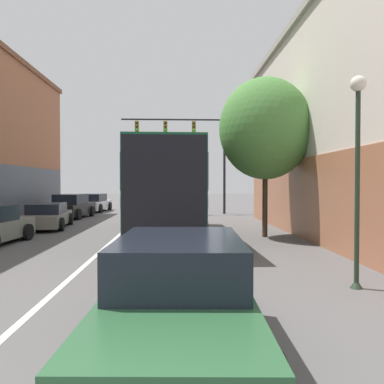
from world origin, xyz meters
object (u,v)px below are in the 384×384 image
Objects in this scene: parked_car_left_mid at (94,203)px; street_tree_near at (265,129)px; traffic_signal_gantry at (192,141)px; parked_car_left_distant at (72,207)px; street_lamp at (358,162)px; hatchback_foreground at (179,296)px; parked_car_left_far at (48,216)px; bus at (166,188)px.

parked_car_left_mid is 18.07m from street_tree_near.
parked_car_left_mid is 0.63× the size of traffic_signal_gantry.
traffic_signal_gantry reaches higher than parked_car_left_distant.
traffic_signal_gantry is at bearing -105.10° from parked_car_left_mid.
parked_car_left_distant is at bearing 122.39° from street_lamp.
hatchback_foreground is 1.07× the size of street_lamp.
parked_car_left_mid is 9.26m from traffic_signal_gantry.
street_tree_near is at bearing -124.88° from parked_car_left_distant.
traffic_signal_gantry is (7.77, 2.98, 4.53)m from parked_car_left_distant.
parked_car_left_distant is 0.56× the size of traffic_signal_gantry.
street_lamp is at bearing -89.04° from street_tree_near.
parked_car_left_far is 1.05× the size of street_lamp.
parked_car_left_mid is 11.04m from parked_car_left_far.
street_tree_near reaches higher than parked_car_left_far.
bus is 12.12m from traffic_signal_gantry.
parked_car_left_mid is 1.02× the size of parked_car_left_far.
street_lamp is 0.68× the size of street_tree_near.
parked_car_left_mid is at bearing -6.23° from parked_car_left_far.
traffic_signal_gantry is 19.78m from street_lamp.
parked_car_left_mid is at bearing 125.05° from street_tree_near.
hatchback_foreground is 1.12× the size of parked_car_left_distant.
street_tree_near is at bearing -116.24° from parked_car_left_far.
bus is at bearing 176.29° from street_tree_near.
parked_car_left_far is at bearing -175.09° from parked_car_left_mid.
bus is at bearing 118.09° from street_lamp.
parked_car_left_mid is (-6.09, 14.21, -1.36)m from bus.
parked_car_left_far is (-5.90, 3.16, -1.43)m from bus.
bus is at bearing -152.90° from parked_car_left_mid.
bus is 15.52m from parked_car_left_mid.
parked_car_left_distant is at bearing -3.54° from parked_car_left_far.
hatchback_foreground is (0.47, -10.50, -1.34)m from bus.
hatchback_foreground is 25.56m from parked_car_left_mid.
parked_car_left_mid is at bearing 17.59° from hatchback_foreground.
street_tree_near is (2.54, -11.85, -0.82)m from traffic_signal_gantry.
parked_car_left_far is at bearing 60.65° from bus.
parked_car_left_distant reaches higher than parked_car_left_mid.
bus is at bearing 5.28° from hatchback_foreground.
bus is 4.72m from street_tree_near.
bus reaches higher than parked_car_left_mid.
parked_car_left_mid is 1.12× the size of parked_car_left_distant.
traffic_signal_gantry is at bearing -48.61° from parked_car_left_far.
street_lamp reaches higher than parked_car_left_mid.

